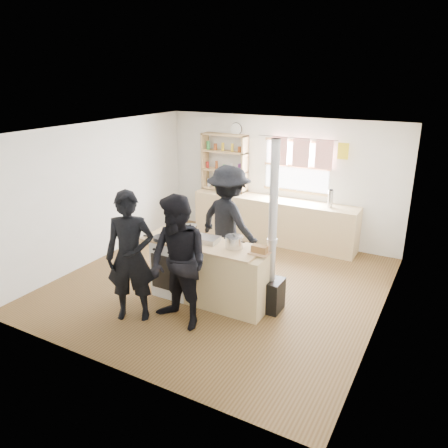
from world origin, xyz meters
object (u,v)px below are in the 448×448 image
Objects in this scene: cooking_island at (210,273)px; bread_board at (260,250)px; person_far at (229,222)px; flue_heater at (271,269)px; stockpot_counter at (234,242)px; person_near_left at (130,257)px; person_near_right at (179,263)px; thermos at (330,199)px; skillet_greens at (163,238)px; stockpot_stove at (190,230)px; roast_tray at (206,239)px.

bread_board is (0.79, 0.02, 0.51)m from cooking_island.
flue_heater is at bearing 162.78° from person_far.
person_near_left is (-1.10, -0.96, -0.09)m from stockpot_counter.
person_near_right is at bearing -136.02° from bread_board.
person_near_left reaches higher than bread_board.
cooking_island is 1.25m from person_near_left.
thermos is at bearing 37.46° from person_near_left.
stockpot_counter is 0.14× the size of person_near_left.
stockpot_counter is at bearing 11.82° from skillet_greens.
skillet_greens is (-1.71, -2.96, -0.10)m from thermos.
skillet_greens is at bearing -119.94° from thermos.
person_far is at bearing -122.72° from thermos.
person_near_right is at bearing -15.07° from person_near_left.
stockpot_counter is 0.41m from bread_board.
person_near_left is (-0.00, -0.73, -0.03)m from skillet_greens.
thermos is 3.68m from person_near_right.
stockpot_stove is 0.74× the size of bread_board.
skillet_greens is at bearing -158.74° from roast_tray.
thermos is at bearing -105.43° from person_far.
stockpot_stove is 1.41m from flue_heater.
stockpot_stove reaches higher than skillet_greens.
person_far reaches higher than person_near_right.
person_near_right is at bearing 112.67° from person_far.
skillet_greens is 0.46m from stockpot_stove.
cooking_island is 0.94m from flue_heater.
person_near_left reaches higher than person_near_right.
person_near_right is (-0.41, -0.81, -0.10)m from stockpot_counter.
flue_heater is at bearing 13.22° from skillet_greens.
bread_board is 1.13m from person_near_right.
person_far reaches higher than thermos.
skillet_greens is 1.13× the size of bread_board.
flue_heater is at bearing -0.03° from stockpot_stove.
person_far reaches higher than cooking_island.
person_near_right reaches higher than stockpot_stove.
person_far reaches higher than stockpot_counter.
flue_heater is at bearing 11.85° from cooking_island.
person_near_left is at bearing -122.61° from roast_tray.
stockpot_counter is at bearing 5.82° from cooking_island.
stockpot_counter is 0.14× the size of person_far.
person_near_left is at bearing -145.50° from flue_heater.
stockpot_counter is 1.06m from person_far.
roast_tray is 0.40m from stockpot_stove.
stockpot_counter is 1.46m from person_near_left.
person_near_right reaches higher than cooking_island.
bread_board reaches higher than skillet_greens.
bread_board reaches higher than roast_tray.
skillet_greens is 1.12m from stockpot_counter.
thermos is 0.18× the size of person_near_left.
stockpot_counter is 0.14× the size of person_near_right.
person_far is (-1.18, -1.84, -0.11)m from thermos.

